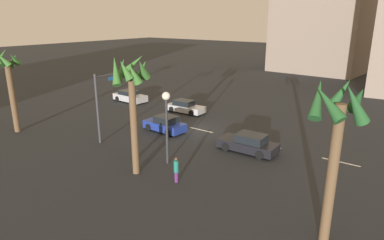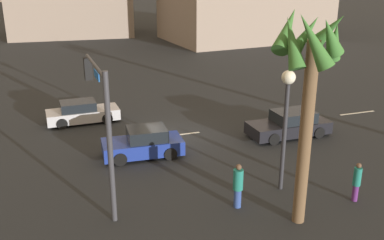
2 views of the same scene
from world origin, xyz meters
name	(u,v)px [view 1 (image 1 of 2)]	position (x,y,z in m)	size (l,w,h in m)	color
ground_plane	(198,129)	(0.00, 0.00, 0.00)	(220.00, 220.00, 0.00)	#232628
lane_stripe_1	(341,162)	(-12.42, 0.00, 0.01)	(2.60, 0.14, 0.01)	silver
lane_stripe_2	(268,145)	(-6.90, 0.00, 0.01)	(2.15, 0.14, 0.01)	silver
lane_stripe_3	(201,130)	(-0.35, 0.00, 0.01)	(2.52, 0.14, 0.01)	silver
car_0	(130,96)	(12.98, -3.83, 0.63)	(4.41, 2.09, 1.35)	#B7B7BC
car_1	(248,143)	(-6.17, 2.09, 0.65)	(4.58, 2.03, 1.42)	black
car_2	(185,107)	(4.51, -3.91, 0.61)	(4.28, 1.89, 1.33)	#B7B7BC
car_3	(165,124)	(2.11, 2.20, 0.66)	(4.00, 2.04, 1.45)	navy
traffic_signal	(112,93)	(4.52, 5.99, 3.85)	(0.40, 4.69, 5.66)	#38383D
streetlamp	(166,113)	(-2.61, 7.42, 3.67)	(0.56, 0.56, 5.12)	#2D2D33
pedestrian_0	(176,169)	(-4.91, 9.28, 0.87)	(0.31, 0.31, 1.65)	#59266B
pedestrian_1	(135,146)	(-0.24, 8.21, 0.96)	(0.40, 0.40, 1.83)	#2D478C
palm_tree_0	(9,75)	(12.85, 10.16, 5.09)	(2.44, 2.22, 7.42)	brown
palm_tree_1	(336,128)	(-13.91, 9.80, 5.44)	(2.62, 2.43, 7.55)	brown
palm_tree_2	(131,86)	(-1.87, 9.82, 5.81)	(2.69, 2.84, 7.78)	brown
building_0	(320,24)	(2.15, -41.40, 8.83)	(15.78, 10.26, 17.66)	gray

